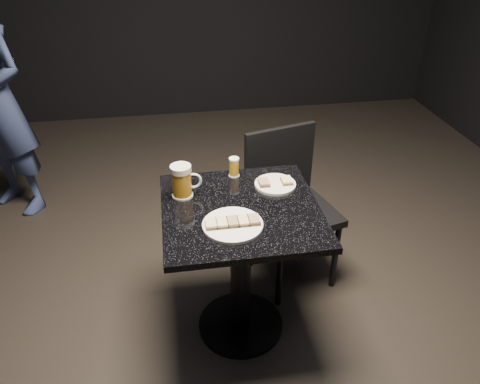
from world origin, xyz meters
name	(u,v)px	position (x,y,z in m)	size (l,w,h in m)	color
floor	(241,325)	(0.00, 0.00, 0.00)	(6.00, 6.00, 0.00)	black
plate_large	(233,225)	(-0.06, -0.13, 0.76)	(0.26, 0.26, 0.01)	white
plate_small	(275,184)	(0.19, 0.16, 0.76)	(0.20, 0.20, 0.01)	white
table	(241,250)	(0.00, 0.00, 0.51)	(0.70, 0.70, 0.75)	black
beer_mug	(182,181)	(-0.25, 0.14, 0.83)	(0.14, 0.10, 0.16)	silver
beer_tumbler	(234,167)	(0.01, 0.29, 0.80)	(0.05, 0.05, 0.10)	silver
chair	(288,198)	(0.34, 0.42, 0.50)	(0.51, 0.51, 0.88)	black
canapes_on_plate_large	(233,222)	(-0.06, -0.13, 0.77)	(0.23, 0.07, 0.02)	#4C3521
canapes_on_plate_small	(275,182)	(0.19, 0.16, 0.77)	(0.16, 0.07, 0.02)	#4C3521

